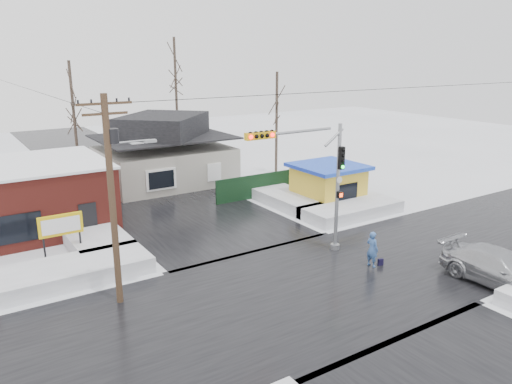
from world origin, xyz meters
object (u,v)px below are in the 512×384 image
utility_pole (113,189)px  car (501,269)px  pedestrian (372,249)px  traffic_signal (316,173)px  kiosk (328,184)px  marquee_sign (61,226)px

utility_pole → car: utility_pole is taller
car → pedestrian: bearing=123.7°
car → traffic_signal: bearing=121.6°
utility_pole → car: bearing=-27.6°
kiosk → car: bearing=-97.9°
marquee_sign → kiosk: kiosk is taller
traffic_signal → marquee_sign: traffic_signal is taller
kiosk → car: (-2.02, -14.55, -0.64)m
traffic_signal → pedestrian: 4.79m
marquee_sign → utility_pole: bearing=-79.9°
marquee_sign → car: (16.48, -14.05, -1.10)m
utility_pole → marquee_sign: size_ratio=3.53×
utility_pole → kiosk: 18.95m
traffic_signal → pedestrian: (1.57, -2.73, -3.61)m
kiosk → pedestrian: 11.22m
traffic_signal → marquee_sign: (-11.43, 6.53, -2.62)m
kiosk → pedestrian: size_ratio=2.48×
marquee_sign → kiosk: 18.51m
kiosk → car: kiosk is taller
utility_pole → kiosk: bearing=20.4°
traffic_signal → utility_pole: utility_pole is taller
utility_pole → marquee_sign: (-1.07, 5.99, -3.19)m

